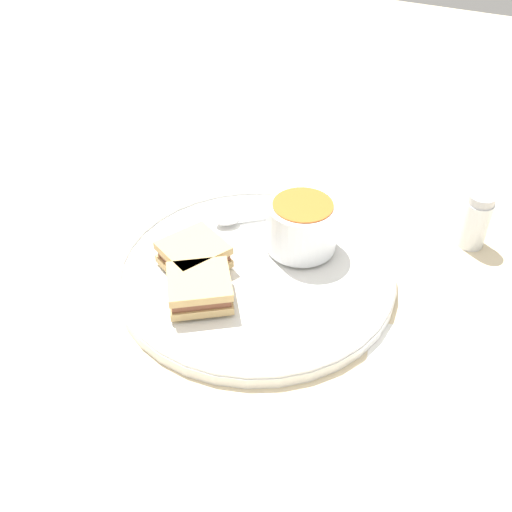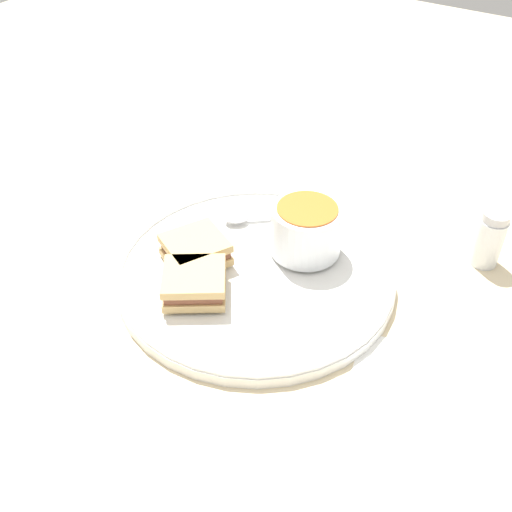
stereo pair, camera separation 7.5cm
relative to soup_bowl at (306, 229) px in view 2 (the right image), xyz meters
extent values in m
plane|color=beige|center=(-0.07, 0.03, -0.05)|extent=(2.40, 2.40, 0.00)
cylinder|color=white|center=(-0.07, 0.03, -0.05)|extent=(0.35, 0.35, 0.01)
torus|color=white|center=(-0.07, 0.03, -0.04)|extent=(0.35, 0.35, 0.01)
cylinder|color=white|center=(0.00, 0.00, -0.03)|extent=(0.05, 0.05, 0.01)
cylinder|color=white|center=(0.00, 0.00, 0.00)|extent=(0.09, 0.09, 0.06)
cylinder|color=orange|center=(0.00, 0.00, 0.03)|extent=(0.08, 0.08, 0.01)
cube|color=silver|center=(0.04, 0.07, -0.03)|extent=(0.06, 0.07, 0.00)
ellipsoid|color=silver|center=(0.00, 0.11, -0.03)|extent=(0.04, 0.04, 0.01)
cube|color=tan|center=(-0.09, 0.11, -0.03)|extent=(0.10, 0.10, 0.01)
cube|color=brown|center=(-0.09, 0.11, -0.02)|extent=(0.09, 0.09, 0.01)
cube|color=tan|center=(-0.09, 0.11, -0.01)|extent=(0.10, 0.10, 0.01)
cube|color=tan|center=(-0.15, 0.07, -0.03)|extent=(0.10, 0.10, 0.01)
cube|color=brown|center=(-0.15, 0.07, -0.02)|extent=(0.09, 0.09, 0.01)
cube|color=tan|center=(-0.15, 0.07, -0.01)|extent=(0.10, 0.10, 0.01)
cylinder|color=silver|center=(0.13, -0.20, -0.02)|extent=(0.04, 0.04, 0.07)
cylinder|color=#B7B7BC|center=(0.13, -0.20, 0.02)|extent=(0.03, 0.03, 0.01)
cube|color=white|center=(-0.17, -0.29, -0.05)|extent=(0.32, 0.33, 0.00)
camera|label=1|loc=(-0.58, -0.22, 0.47)|focal=42.00mm
camera|label=2|loc=(-0.54, -0.28, 0.47)|focal=42.00mm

